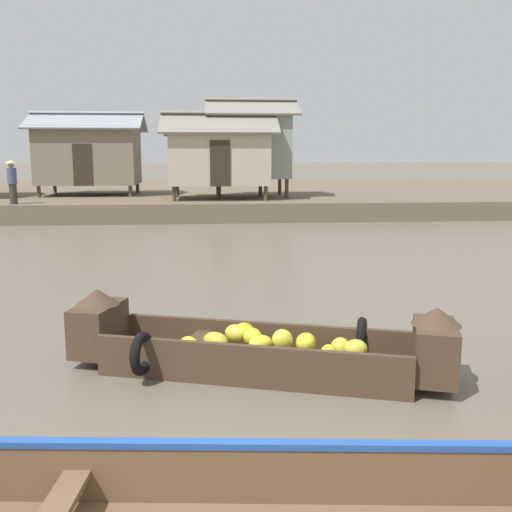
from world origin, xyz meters
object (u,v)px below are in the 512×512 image
object	(u,v)px
banana_boat	(257,347)
stilt_house_right	(251,144)
vendor_person	(12,179)
stilt_house_mid_right	(219,156)
stilt_house_mid_left	(89,154)

from	to	relation	value
banana_boat	stilt_house_right	world-z (taller)	stilt_house_right
vendor_person	stilt_house_mid_right	bearing A→B (deg)	13.82
stilt_house_mid_right	stilt_house_right	size ratio (longest dim) A/B	1.13
vendor_person	stilt_house_right	bearing A→B (deg)	18.66
banana_boat	stilt_house_right	distance (m)	19.25
stilt_house_right	vendor_person	xyz separation A→B (m)	(-9.22, -3.11, -1.34)
stilt_house_mid_left	vendor_person	distance (m)	5.21
banana_boat	stilt_house_mid_right	bearing A→B (deg)	90.12
stilt_house_mid_right	vendor_person	bearing A→B (deg)	-166.18
stilt_house_right	vendor_person	world-z (taller)	stilt_house_right
banana_boat	stilt_house_mid_left	bearing A→B (deg)	105.91
stilt_house_mid_right	vendor_person	size ratio (longest dim) A/B	2.87
stilt_house_right	banana_boat	bearing A→B (deg)	-94.14
stilt_house_mid_right	vendor_person	distance (m)	8.09
stilt_house_mid_left	stilt_house_right	xyz separation A→B (m)	(7.26, -1.63, 0.42)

